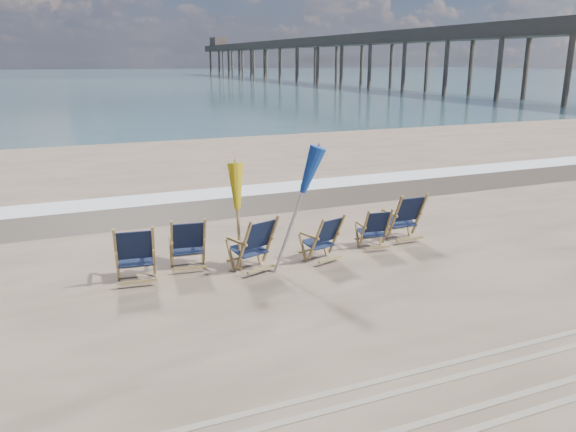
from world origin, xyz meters
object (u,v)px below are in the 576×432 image
at_px(umbrella_yellow, 238,192).
at_px(umbrella_blue, 294,172).
at_px(beach_chair_5, 420,216).
at_px(beach_chair_4, 387,228).
at_px(beach_chair_0, 154,253).
at_px(beach_chair_1, 204,243).
at_px(beach_chair_2, 271,241).
at_px(beach_chair_3, 337,236).
at_px(fishing_pier, 333,54).

bearing_deg(umbrella_yellow, umbrella_blue, -34.38).
height_order(beach_chair_5, umbrella_yellow, umbrella_yellow).
bearing_deg(beach_chair_4, beach_chair_0, 7.52).
bearing_deg(beach_chair_1, beach_chair_5, -173.89).
height_order(beach_chair_0, umbrella_yellow, umbrella_yellow).
xyz_separation_m(beach_chair_0, umbrella_blue, (2.46, -0.46, 1.33)).
bearing_deg(beach_chair_2, beach_chair_3, 161.25).
relative_size(beach_chair_0, beach_chair_2, 1.02).
distance_m(beach_chair_0, beach_chair_4, 4.75).
bearing_deg(beach_chair_4, fishing_pier, -108.96).
bearing_deg(beach_chair_2, beach_chair_5, 168.19).
bearing_deg(beach_chair_2, umbrella_yellow, -43.31).
bearing_deg(beach_chair_1, beach_chair_4, -177.66).
bearing_deg(beach_chair_2, umbrella_blue, 117.20).
xyz_separation_m(beach_chair_1, beach_chair_3, (2.53, -0.46, -0.04)).
distance_m(beach_chair_2, beach_chair_3, 1.37).
distance_m(beach_chair_4, umbrella_blue, 2.74).
relative_size(beach_chair_5, umbrella_blue, 0.45).
bearing_deg(umbrella_yellow, beach_chair_4, -2.50).
height_order(beach_chair_0, beach_chair_2, beach_chair_0).
distance_m(beach_chair_0, beach_chair_5, 5.71).
distance_m(beach_chair_5, umbrella_yellow, 4.22).
xyz_separation_m(beach_chair_4, umbrella_blue, (-2.29, -0.46, 1.43)).
xyz_separation_m(beach_chair_2, fishing_pier, (38.48, 72.10, 4.10)).
bearing_deg(beach_chair_4, beach_chair_5, -158.79).
bearing_deg(beach_chair_3, umbrella_blue, 0.48).
xyz_separation_m(beach_chair_2, umbrella_yellow, (-0.54, 0.26, 0.92)).
relative_size(beach_chair_1, umbrella_yellow, 0.53).
height_order(beach_chair_1, umbrella_yellow, umbrella_yellow).
bearing_deg(beach_chair_3, beach_chair_2, -17.05).
relative_size(beach_chair_3, fishing_pier, 0.01).
relative_size(beach_chair_0, beach_chair_3, 1.15).
distance_m(beach_chair_1, beach_chair_2, 1.23).
distance_m(beach_chair_1, beach_chair_4, 3.79).
distance_m(beach_chair_2, umbrella_blue, 1.42).
bearing_deg(umbrella_yellow, beach_chair_5, 1.33).
bearing_deg(beach_chair_0, umbrella_blue, 176.74).
relative_size(umbrella_yellow, umbrella_blue, 0.82).
relative_size(beach_chair_2, beach_chair_5, 0.99).
xyz_separation_m(beach_chair_1, beach_chair_4, (3.77, -0.31, -0.07)).
xyz_separation_m(beach_chair_1, beach_chair_2, (1.15, -0.43, 0.02)).
bearing_deg(fishing_pier, beach_chair_1, -118.94).
bearing_deg(fishing_pier, beach_chair_3, -117.22).
distance_m(beach_chair_1, umbrella_yellow, 1.13).
height_order(beach_chair_1, umbrella_blue, umbrella_blue).
distance_m(beach_chair_0, beach_chair_3, 3.51).
xyz_separation_m(beach_chair_0, beach_chair_2, (2.13, -0.12, -0.01)).
xyz_separation_m(beach_chair_2, beach_chair_3, (1.37, -0.03, -0.06)).
relative_size(beach_chair_1, beach_chair_4, 1.15).
bearing_deg(beach_chair_4, umbrella_blue, 18.80).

